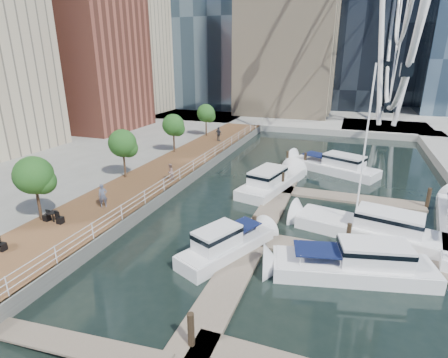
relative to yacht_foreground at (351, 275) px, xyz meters
name	(u,v)px	position (x,y,z in m)	size (l,w,h in m)	color
ground	(155,303)	(-9.33, -5.95, 0.00)	(520.00, 520.00, 0.00)	black
boardwalk	(153,181)	(-18.33, 9.05, 0.50)	(6.00, 60.00, 1.00)	brown
seawall	(181,185)	(-15.33, 9.05, 0.50)	(0.25, 60.00, 1.00)	#595954
land_far	(325,97)	(-9.33, 96.05, 0.50)	(200.00, 114.00, 1.00)	gray
pier	(385,128)	(4.67, 46.05, 0.50)	(14.00, 12.00, 1.00)	gray
railing	(180,174)	(-15.43, 9.05, 1.52)	(0.10, 60.00, 1.05)	white
floating_docks	(332,233)	(-1.36, 4.03, 0.49)	(16.00, 34.00, 2.60)	#6D6051
midrise_condos	(36,46)	(-42.89, 20.87, 13.42)	(19.00, 67.00, 28.00)	#BCAD8E
street_trees	(122,143)	(-20.73, 8.05, 4.29)	(2.60, 42.60, 4.60)	#3F2B1C
yacht_foreground	(351,275)	(0.00, 0.00, 0.00)	(2.62, 9.77, 2.15)	silver
pedestrian_near	(103,196)	(-18.05, 1.42, 1.91)	(0.66, 0.43, 1.82)	#51576C
pedestrian_mid	(170,172)	(-16.18, 8.62, 1.80)	(0.78, 0.61, 1.61)	#936F66
pedestrian_far	(219,134)	(-17.80, 25.48, 1.97)	(1.14, 0.48, 1.95)	#31343E
moored_yachts	(355,227)	(0.15, 6.54, 0.00)	(20.23, 37.57, 11.50)	white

